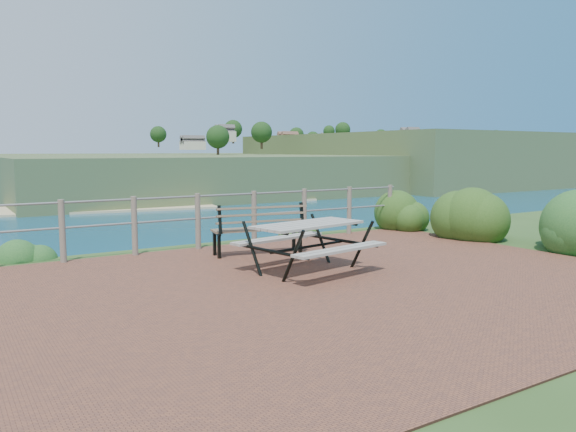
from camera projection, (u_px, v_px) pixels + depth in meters
name	position (u px, v px, depth m)	size (l,w,h in m)	color
ground	(301.00, 288.00, 7.31)	(10.00, 7.00, 0.12)	brown
safety_railing	(198.00, 218.00, 10.05)	(9.40, 0.10, 1.00)	#6B5B4C
distant_bay	(367.00, 157.00, 269.41)	(290.00, 232.36, 24.00)	#465C2E
picnic_table	(308.00, 242.00, 8.19)	(1.78, 1.45, 0.71)	gray
park_bench	(258.00, 221.00, 9.55)	(1.61, 0.67, 0.88)	brown
shrub_right_front	(473.00, 238.00, 11.54)	(1.41, 1.41, 2.00)	#214615
shrub_right_back	(564.00, 250.00, 10.13)	(1.39, 1.39, 1.97)	#1E5222
shrub_right_edge	(406.00, 229.00, 12.74)	(1.05, 1.05, 1.51)	#214615
shrub_lip_west	(32.00, 260.00, 9.17)	(0.77, 0.77, 0.51)	#1E5222
shrub_lip_east	(297.00, 234.00, 11.96)	(0.84, 0.84, 0.61)	#214615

